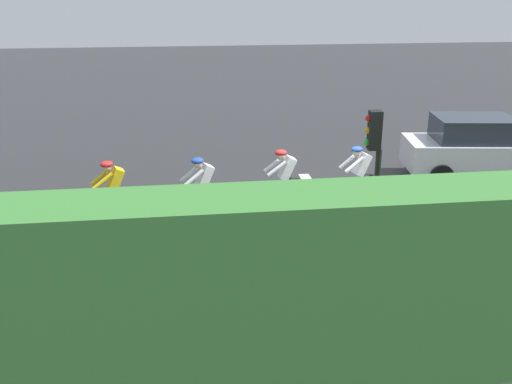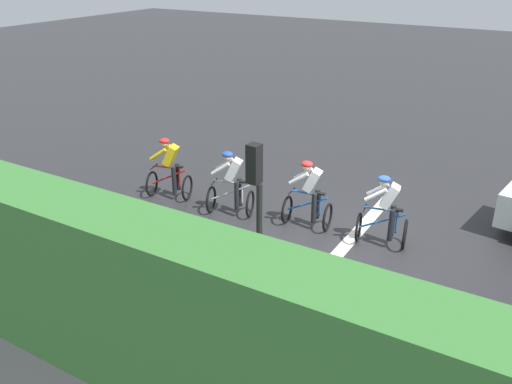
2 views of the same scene
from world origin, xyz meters
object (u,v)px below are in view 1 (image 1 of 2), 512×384
Objects in this scene: car_white at (478,148)px; traffic_light_near_crossing at (374,177)px; cyclist_mid at (284,185)px; cyclist_fourth at (358,181)px; cyclist_lead at (114,198)px; cyclist_second at (202,194)px.

traffic_light_near_crossing is (-5.98, 5.12, 1.35)m from car_white.
cyclist_mid is 4.14m from traffic_light_near_crossing.
car_white is (2.13, -4.12, 0.08)m from cyclist_fourth.
cyclist_fourth is 4.64m from car_white.
car_white reaches higher than cyclist_lead.
car_white reaches higher than cyclist_fourth.
car_white is (2.57, -9.82, 0.08)m from cyclist_lead.
traffic_light_near_crossing is at bearing 165.49° from cyclist_fourth.
cyclist_second is 0.50× the size of traffic_light_near_crossing.
cyclist_lead is at bearing 94.39° from cyclist_fourth.
car_white reaches higher than cyclist_mid.
cyclist_mid is 1.82m from cyclist_fourth.
cyclist_second is at bearing -90.07° from cyclist_lead.
traffic_light_near_crossing is (-3.80, -0.82, 1.43)m from cyclist_mid.
traffic_light_near_crossing reaches higher than cyclist_lead.
cyclist_mid is 6.33m from car_white.
traffic_light_near_crossing is at bearing -126.07° from cyclist_lead.
cyclist_second and cyclist_mid have the same top height.
cyclist_fourth is at bearing -88.20° from cyclist_mid.
traffic_light_near_crossing is at bearing 139.44° from car_white.
traffic_light_near_crossing is (-3.42, -2.75, 1.43)m from cyclist_second.
car_white is at bearing -69.79° from cyclist_mid.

